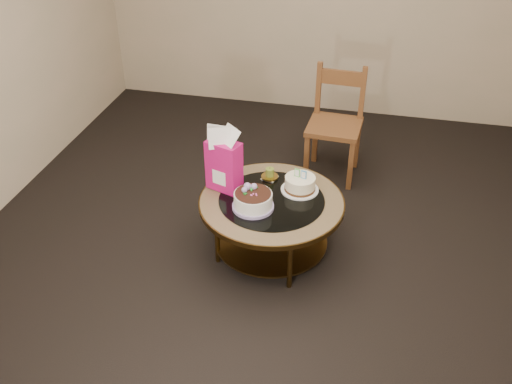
% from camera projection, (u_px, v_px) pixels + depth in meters
% --- Properties ---
extents(ground, '(5.00, 5.00, 0.00)m').
position_uv_depth(ground, '(271.00, 250.00, 4.22)').
color(ground, black).
rests_on(ground, ground).
extents(room_walls, '(4.52, 5.02, 2.61)m').
position_uv_depth(room_walls, '(274.00, 48.00, 3.36)').
color(room_walls, tan).
rests_on(room_walls, ground).
extents(coffee_table, '(1.02, 1.02, 0.46)m').
position_uv_depth(coffee_table, '(271.00, 209.00, 4.01)').
color(coffee_table, brown).
rests_on(coffee_table, ground).
extents(decorated_cake, '(0.29, 0.29, 0.17)m').
position_uv_depth(decorated_cake, '(253.00, 201.00, 3.85)').
color(decorated_cake, '#9F89C1').
rests_on(decorated_cake, coffee_table).
extents(cream_cake, '(0.27, 0.27, 0.17)m').
position_uv_depth(cream_cake, '(300.00, 184.00, 4.03)').
color(cream_cake, white).
rests_on(cream_cake, coffee_table).
extents(gift_bag, '(0.27, 0.23, 0.48)m').
position_uv_depth(gift_bag, '(224.00, 159.00, 3.95)').
color(gift_bag, '#DB1479').
rests_on(gift_bag, coffee_table).
extents(pillar_candle, '(0.13, 0.13, 0.09)m').
position_uv_depth(pillar_candle, '(270.00, 175.00, 4.17)').
color(pillar_candle, tan).
rests_on(pillar_candle, coffee_table).
extents(dining_chair, '(0.47, 0.47, 0.96)m').
position_uv_depth(dining_chair, '(335.00, 123.00, 4.86)').
color(dining_chair, brown).
rests_on(dining_chair, ground).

